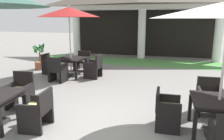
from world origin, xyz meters
TOP-DOWN VIEW (x-y plane):
  - ground_plane at (0.00, 0.00)m, footprint 60.00×60.00m
  - lawn_strip at (0.00, 7.50)m, footprint 11.27×2.15m
  - patio_chair_near_foreground_east at (-0.86, -0.46)m, footprint 0.58×0.68m
  - patio_chair_near_foreground_north at (-1.97, 0.45)m, footprint 0.63×0.59m
  - patio_table_mid_left at (-2.16, 3.88)m, footprint 1.09×1.09m
  - patio_umbrella_mid_left at (-2.16, 3.88)m, footprint 2.43×2.43m
  - patio_chair_mid_left_south at (-2.24, 2.87)m, footprint 0.60×0.53m
  - patio_chair_mid_left_north at (-2.09, 4.89)m, footprint 0.67×0.58m
  - patio_chair_mid_left_west at (-3.17, 3.96)m, footprint 0.58×0.61m
  - patio_chair_mid_left_east at (-1.15, 3.81)m, footprint 0.62×0.63m
  - patio_table_mid_right at (2.75, 0.30)m, footprint 1.06×1.06m
  - patio_chair_mid_right_west at (1.75, 0.28)m, footprint 0.52×0.62m
  - patio_chair_mid_right_north at (2.72, 1.30)m, footprint 0.58×0.60m
  - potted_palm_left_edge at (-4.06, 4.59)m, footprint 0.68×0.73m

SIDE VIEW (x-z plane):
  - ground_plane at x=0.00m, z-range 0.00..0.00m
  - lawn_strip at x=0.00m, z-range 0.00..0.01m
  - potted_palm_left_edge at x=-4.06m, z-range -0.24..1.00m
  - patio_chair_mid_right_west at x=1.75m, z-range -0.01..0.81m
  - patio_chair_near_foreground_east at x=-0.86m, z-range -0.02..0.82m
  - patio_chair_mid_left_north at x=-2.09m, z-range -0.02..0.83m
  - patio_chair_mid_left_west at x=-3.17m, z-range -0.01..0.83m
  - patio_chair_mid_right_north at x=2.72m, z-range -0.03..0.85m
  - patio_chair_mid_left_east at x=-1.15m, z-range -0.04..0.88m
  - patio_chair_near_foreground_north at x=-1.97m, z-range -0.04..0.88m
  - patio_chair_mid_left_south at x=-2.24m, z-range -0.04..0.89m
  - patio_table_mid_right at x=2.75m, z-range 0.27..0.99m
  - patio_table_mid_left at x=-2.16m, z-range 0.28..1.01m
  - patio_umbrella_mid_left at x=-2.16m, z-range 1.12..3.90m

